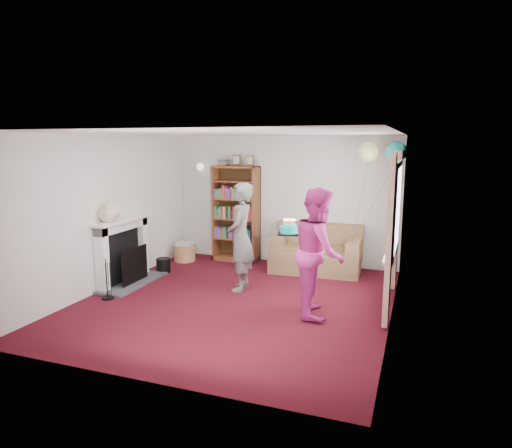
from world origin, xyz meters
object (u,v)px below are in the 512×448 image
at_px(person_striped, 241,237).
at_px(person_magenta, 319,252).
at_px(sofa, 316,254).
at_px(bookcase, 237,215).
at_px(birthday_cake, 289,230).

height_order(person_striped, person_magenta, person_magenta).
relative_size(sofa, person_striped, 0.93).
bearing_deg(sofa, person_striped, -124.28).
relative_size(bookcase, person_striped, 1.22).
distance_m(bookcase, person_striped, 1.92).
distance_m(bookcase, sofa, 1.83).
relative_size(person_striped, person_magenta, 0.98).
height_order(person_striped, birthday_cake, person_striped).
bearing_deg(person_striped, person_magenta, 55.37).
relative_size(sofa, birthday_cake, 5.13).
bearing_deg(person_magenta, person_striped, 51.34).
height_order(bookcase, person_magenta, bookcase).
distance_m(sofa, person_magenta, 2.27).
relative_size(person_magenta, birthday_cake, 5.60).
bearing_deg(bookcase, person_striped, -65.78).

